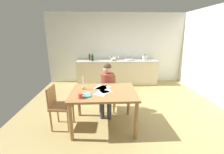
{
  "coord_description": "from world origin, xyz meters",
  "views": [
    {
      "loc": [
        -0.46,
        -3.3,
        1.85
      ],
      "look_at": [
        -0.3,
        0.18,
        0.85
      ],
      "focal_mm": 24.32,
      "sensor_mm": 36.0,
      "label": 1
    }
  ],
  "objects": [
    {
      "name": "candlestick",
      "position": [
        -0.91,
        -0.39,
        0.84
      ],
      "size": [
        0.06,
        0.06,
        0.28
      ],
      "color": "gold",
      "rests_on": "dining_table"
    },
    {
      "name": "paper_receipt",
      "position": [
        -0.51,
        -0.31,
        0.76
      ],
      "size": [
        0.35,
        0.36,
        0.0
      ],
      "primitive_type": "cube",
      "rotation": [
        0.0,
        0.0,
        -0.66
      ],
      "color": "white",
      "rests_on": "dining_table"
    },
    {
      "name": "wine_glass_back_left",
      "position": [
        -0.13,
        2.39,
        1.01
      ],
      "size": [
        0.07,
        0.07,
        0.15
      ],
      "color": "silver",
      "rests_on": "kitchen_counter"
    },
    {
      "name": "paper_bill",
      "position": [
        -0.56,
        -0.29,
        0.76
      ],
      "size": [
        0.29,
        0.35,
        0.0
      ],
      "primitive_type": "cube",
      "rotation": [
        0.0,
        0.0,
        -0.31
      ],
      "color": "white",
      "rests_on": "dining_table"
    },
    {
      "name": "person_seated",
      "position": [
        -0.42,
        0.07,
        0.68
      ],
      "size": [
        0.38,
        0.62,
        1.19
      ],
      "color": "brown",
      "rests_on": "ground"
    },
    {
      "name": "stovetop_kettle",
      "position": [
        1.03,
        2.24,
        1.0
      ],
      "size": [
        0.18,
        0.18,
        0.22
      ],
      "color": "#B7BABF",
      "rests_on": "kitchen_counter"
    },
    {
      "name": "coffee_mug",
      "position": [
        -0.89,
        -0.84,
        0.81
      ],
      "size": [
        0.11,
        0.08,
        0.09
      ],
      "color": "#D84C3F",
      "rests_on": "dining_table"
    },
    {
      "name": "paper_letter",
      "position": [
        -0.48,
        -0.46,
        0.76
      ],
      "size": [
        0.31,
        0.36,
        0.0
      ],
      "primitive_type": "cube",
      "rotation": [
        0.0,
        0.0,
        0.42
      ],
      "color": "white",
      "rests_on": "dining_table"
    },
    {
      "name": "chair_side_empty",
      "position": [
        -1.39,
        -0.52,
        0.49
      ],
      "size": [
        0.43,
        0.43,
        0.87
      ],
      "color": "#9E7042",
      "rests_on": "ground"
    },
    {
      "name": "bottle_vinegar",
      "position": [
        -0.91,
        2.16,
        1.01
      ],
      "size": [
        0.08,
        0.08,
        0.27
      ],
      "color": "black",
      "rests_on": "kitchen_counter"
    },
    {
      "name": "ground_plane",
      "position": [
        0.0,
        0.0,
        -0.02
      ],
      "size": [
        5.2,
        5.2,
        0.04
      ],
      "primitive_type": "cube",
      "color": "tan"
    },
    {
      "name": "wine_glass_back_right",
      "position": [
        -0.27,
        2.39,
        1.01
      ],
      "size": [
        0.07,
        0.07,
        0.15
      ],
      "color": "silver",
      "rests_on": "kitchen_counter"
    },
    {
      "name": "sink_unit",
      "position": [
        0.44,
        2.24,
        0.92
      ],
      "size": [
        0.36,
        0.36,
        0.24
      ],
      "color": "#B2B7BC",
      "rests_on": "kitchen_counter"
    },
    {
      "name": "chair_at_table",
      "position": [
        -0.4,
        0.21,
        0.48
      ],
      "size": [
        0.45,
        0.45,
        0.86
      ],
      "color": "#9E7042",
      "rests_on": "ground"
    },
    {
      "name": "mixing_bowl",
      "position": [
        -0.15,
        2.22,
        0.95
      ],
      "size": [
        0.2,
        0.2,
        0.09
      ],
      "primitive_type": "ellipsoid",
      "color": "white",
      "rests_on": "kitchen_counter"
    },
    {
      "name": "bottle_oil",
      "position": [
        -1.03,
        2.31,
        1.01
      ],
      "size": [
        0.08,
        0.08,
        0.26
      ],
      "color": "#593319",
      "rests_on": "kitchen_counter"
    },
    {
      "name": "paper_envelope",
      "position": [
        -0.53,
        -0.6,
        0.76
      ],
      "size": [
        0.32,
        0.36,
        0.0
      ],
      "primitive_type": "cube",
      "rotation": [
        0.0,
        0.0,
        -0.49
      ],
      "color": "white",
      "rests_on": "dining_table"
    },
    {
      "name": "book_magazine",
      "position": [
        -0.81,
        -0.72,
        0.77
      ],
      "size": [
        0.19,
        0.23,
        0.02
      ],
      "primitive_type": "cube",
      "rotation": [
        0.0,
        0.0,
        0.25
      ],
      "color": "#55B0BD",
      "rests_on": "dining_table"
    },
    {
      "name": "wall_back",
      "position": [
        0.0,
        2.6,
        1.3
      ],
      "size": [
        5.2,
        0.12,
        2.6
      ],
      "primitive_type": "cube",
      "color": "silver",
      "rests_on": "ground"
    },
    {
      "name": "dining_table",
      "position": [
        -0.5,
        -0.52,
        0.66
      ],
      "size": [
        1.27,
        0.98,
        0.76
      ],
      "color": "#9E7042",
      "rests_on": "ground"
    },
    {
      "name": "kitchen_counter",
      "position": [
        0.0,
        2.24,
        0.45
      ],
      "size": [
        2.97,
        0.64,
        0.9
      ],
      "color": "beige",
      "rests_on": "ground"
    },
    {
      "name": "teacup_on_counter",
      "position": [
        -0.2,
        2.09,
        0.94
      ],
      "size": [
        0.11,
        0.08,
        0.09
      ],
      "color": "#F2CC4C",
      "rests_on": "kitchen_counter"
    },
    {
      "name": "wine_glass_near_sink",
      "position": [
        0.06,
        2.39,
        1.01
      ],
      "size": [
        0.07,
        0.07,
        0.15
      ],
      "color": "silver",
      "rests_on": "kitchen_counter"
    },
    {
      "name": "wine_glass_by_kettle",
      "position": [
        -0.06,
        2.39,
        1.01
      ],
      "size": [
        0.07,
        0.07,
        0.15
      ],
      "color": "silver",
      "rests_on": "kitchen_counter"
    }
  ]
}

